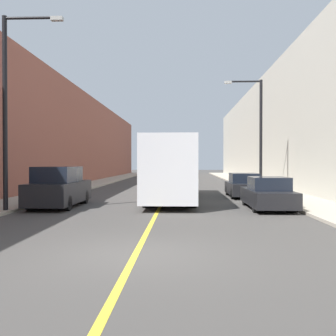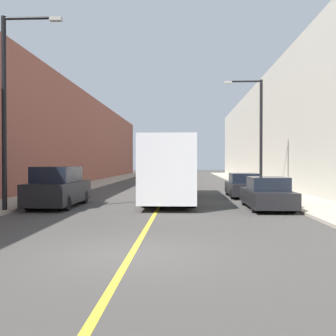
{
  "view_description": "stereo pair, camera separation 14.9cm",
  "coord_description": "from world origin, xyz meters",
  "px_view_note": "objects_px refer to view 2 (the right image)",
  "views": [
    {
      "loc": [
        1.1,
        -9.02,
        2.14
      ],
      "look_at": [
        0.11,
        16.92,
        1.75
      ],
      "focal_mm": 42.0,
      "sensor_mm": 36.0,
      "label": 1
    },
    {
      "loc": [
        1.25,
        -9.01,
        2.14
      ],
      "look_at": [
        0.11,
        16.92,
        1.75
      ],
      "focal_mm": 42.0,
      "sensor_mm": 36.0,
      "label": 2
    }
  ],
  "objects_px": {
    "car_right_near": "(267,194)",
    "street_lamp_right": "(258,128)",
    "bus": "(171,168)",
    "parked_suv_left": "(58,188)",
    "car_right_mid": "(243,186)",
    "street_lamp_left": "(9,101)"
  },
  "relations": [
    {
      "from": "car_right_near",
      "to": "street_lamp_right",
      "type": "distance_m",
      "value": 9.55
    },
    {
      "from": "bus",
      "to": "parked_suv_left",
      "type": "height_order",
      "value": "bus"
    },
    {
      "from": "car_right_near",
      "to": "car_right_mid",
      "type": "distance_m",
      "value": 6.03
    },
    {
      "from": "bus",
      "to": "street_lamp_left",
      "type": "height_order",
      "value": "street_lamp_left"
    },
    {
      "from": "bus",
      "to": "car_right_near",
      "type": "relative_size",
      "value": 2.57
    },
    {
      "from": "car_right_mid",
      "to": "street_lamp_left",
      "type": "distance_m",
      "value": 14.09
    },
    {
      "from": "parked_suv_left",
      "to": "street_lamp_left",
      "type": "bearing_deg",
      "value": -120.6
    },
    {
      "from": "car_right_near",
      "to": "street_lamp_left",
      "type": "bearing_deg",
      "value": -170.57
    },
    {
      "from": "parked_suv_left",
      "to": "car_right_near",
      "type": "height_order",
      "value": "parked_suv_left"
    },
    {
      "from": "car_right_mid",
      "to": "street_lamp_left",
      "type": "height_order",
      "value": "street_lamp_left"
    },
    {
      "from": "street_lamp_left",
      "to": "street_lamp_right",
      "type": "bearing_deg",
      "value": 40.61
    },
    {
      "from": "parked_suv_left",
      "to": "street_lamp_right",
      "type": "xyz_separation_m",
      "value": [
        10.96,
        8.27,
        3.54
      ]
    },
    {
      "from": "car_right_mid",
      "to": "street_lamp_right",
      "type": "distance_m",
      "value": 4.81
    },
    {
      "from": "car_right_near",
      "to": "street_lamp_right",
      "type": "xyz_separation_m",
      "value": [
        1.16,
        8.7,
        3.77
      ]
    },
    {
      "from": "street_lamp_left",
      "to": "street_lamp_right",
      "type": "relative_size",
      "value": 1.07
    },
    {
      "from": "bus",
      "to": "street_lamp_right",
      "type": "distance_m",
      "value": 7.81
    },
    {
      "from": "bus",
      "to": "street_lamp_right",
      "type": "bearing_deg",
      "value": 39.46
    },
    {
      "from": "parked_suv_left",
      "to": "street_lamp_right",
      "type": "bearing_deg",
      "value": 37.05
    },
    {
      "from": "car_right_near",
      "to": "car_right_mid",
      "type": "relative_size",
      "value": 1.04
    },
    {
      "from": "bus",
      "to": "car_right_near",
      "type": "distance_m",
      "value": 6.15
    },
    {
      "from": "parked_suv_left",
      "to": "street_lamp_right",
      "type": "relative_size",
      "value": 0.65
    },
    {
      "from": "car_right_mid",
      "to": "parked_suv_left",
      "type": "bearing_deg",
      "value": -149.76
    }
  ]
}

